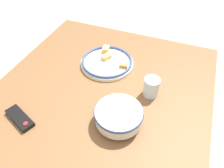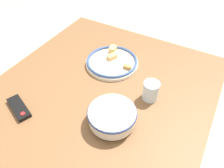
{
  "view_description": "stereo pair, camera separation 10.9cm",
  "coord_description": "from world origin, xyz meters",
  "px_view_note": "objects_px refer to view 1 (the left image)",
  "views": [
    {
      "loc": [
        -0.61,
        -0.33,
        1.52
      ],
      "look_at": [
        0.11,
        -0.05,
        0.76
      ],
      "focal_mm": 35.0,
      "sensor_mm": 36.0,
      "label": 1
    },
    {
      "loc": [
        -0.56,
        -0.43,
        1.52
      ],
      "look_at": [
        0.11,
        -0.05,
        0.76
      ],
      "focal_mm": 35.0,
      "sensor_mm": 36.0,
      "label": 2
    }
  ],
  "objects_px": {
    "tv_remote": "(20,118)",
    "drinking_glass": "(151,87)",
    "food_plate": "(107,62)",
    "noodle_bowl": "(119,116)"
  },
  "relations": [
    {
      "from": "tv_remote",
      "to": "drinking_glass",
      "type": "height_order",
      "value": "drinking_glass"
    },
    {
      "from": "noodle_bowl",
      "to": "drinking_glass",
      "type": "bearing_deg",
      "value": -22.22
    },
    {
      "from": "noodle_bowl",
      "to": "drinking_glass",
      "type": "xyz_separation_m",
      "value": [
        0.22,
        -0.09,
        0.0
      ]
    },
    {
      "from": "tv_remote",
      "to": "drinking_glass",
      "type": "relative_size",
      "value": 1.72
    },
    {
      "from": "food_plate",
      "to": "tv_remote",
      "type": "xyz_separation_m",
      "value": [
        -0.5,
        0.21,
        -0.01
      ]
    },
    {
      "from": "food_plate",
      "to": "drinking_glass",
      "type": "xyz_separation_m",
      "value": [
        -0.14,
        -0.29,
        0.03
      ]
    },
    {
      "from": "tv_remote",
      "to": "drinking_glass",
      "type": "bearing_deg",
      "value": 147.97
    },
    {
      "from": "food_plate",
      "to": "drinking_glass",
      "type": "relative_size",
      "value": 3.05
    },
    {
      "from": "food_plate",
      "to": "tv_remote",
      "type": "relative_size",
      "value": 1.78
    },
    {
      "from": "noodle_bowl",
      "to": "tv_remote",
      "type": "relative_size",
      "value": 1.27
    }
  ]
}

